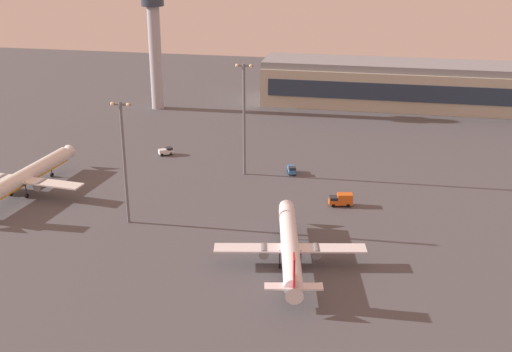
{
  "coord_description": "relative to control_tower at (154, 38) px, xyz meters",
  "views": [
    {
      "loc": [
        17.16,
        -124.76,
        64.23
      ],
      "look_at": [
        -12.92,
        30.38,
        4.0
      ],
      "focal_mm": 46.88,
      "sensor_mm": 36.0,
      "label": 1
    }
  ],
  "objects": [
    {
      "name": "apron_light_west",
      "position": [
        25.94,
        -96.95,
        -9.79
      ],
      "size": [
        4.8,
        0.9,
        28.31
      ],
      "color": "slate",
      "rests_on": "ground"
    },
    {
      "name": "ground_plane",
      "position": [
        63.77,
        -102.98,
        -25.82
      ],
      "size": [
        416.0,
        416.0,
        0.0
      ],
      "primitive_type": "plane",
      "color": "#4C4C51"
    },
    {
      "name": "catering_truck",
      "position": [
        72.89,
        -78.13,
        -24.24
      ],
      "size": [
        6.01,
        3.47,
        3.05
      ],
      "rotation": [
        0.0,
        0.0,
        1.78
      ],
      "color": "#D85919",
      "rests_on": "ground"
    },
    {
      "name": "terminal_building",
      "position": [
        112.46,
        19.91,
        -17.73
      ],
      "size": [
        151.82,
        22.4,
        16.4
      ],
      "color": "#B2AD99",
      "rests_on": "ground"
    },
    {
      "name": "cargo_loader",
      "position": [
        58.07,
        -58.65,
        -24.64
      ],
      "size": [
        3.01,
        4.52,
        2.25
      ],
      "rotation": [
        0.0,
        0.0,
        3.42
      ],
      "color": "#3372BF",
      "rests_on": "ground"
    },
    {
      "name": "baggage_tractor",
      "position": [
        19.56,
        -50.21,
        -24.64
      ],
      "size": [
        4.54,
        3.89,
        2.25
      ],
      "rotation": [
        0.0,
        0.0,
        5.29
      ],
      "color": "white",
      "rests_on": "ground"
    },
    {
      "name": "airplane_far_stand",
      "position": [
        -6.27,
        -85.88,
        -21.64
      ],
      "size": [
        33.66,
        43.16,
        11.07
      ],
      "rotation": [
        0.0,
        0.0,
        -0.11
      ],
      "color": "silver",
      "rests_on": "ground"
    },
    {
      "name": "control_tower",
      "position": [
        0.0,
        0.0,
        0.0
      ],
      "size": [
        8.0,
        8.0,
        45.11
      ],
      "color": "#A8A8B2",
      "rests_on": "ground"
    },
    {
      "name": "apron_light_central",
      "position": [
        45.48,
        -61.35,
        -8.77
      ],
      "size": [
        4.8,
        0.9,
        30.31
      ],
      "color": "slate",
      "rests_on": "ground"
    },
    {
      "name": "airplane_mid_apron",
      "position": [
        64.9,
        -109.54,
        -22.04
      ],
      "size": [
        30.36,
        38.81,
        10.0
      ],
      "rotation": [
        0.0,
        0.0,
        0.18
      ],
      "color": "white",
      "rests_on": "ground"
    }
  ]
}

